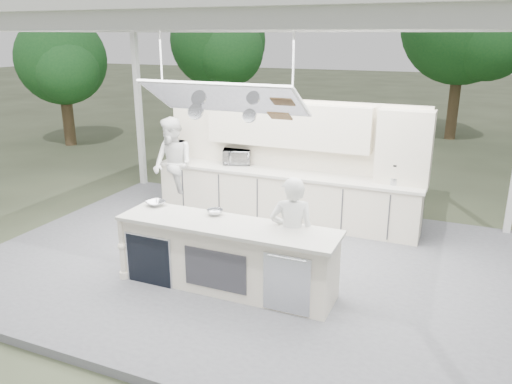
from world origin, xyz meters
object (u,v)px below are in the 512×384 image
at_px(demo_island, 225,256).
at_px(back_counter, 284,196).
at_px(head_chef, 292,235).
at_px(sous_chef, 173,165).

relative_size(demo_island, back_counter, 0.61).
distance_m(back_counter, head_chef, 2.77).
distance_m(demo_island, head_chef, 0.97).
height_order(back_counter, head_chef, head_chef).
relative_size(demo_island, sous_chef, 1.66).
bearing_deg(back_counter, sous_chef, -170.90).
bearing_deg(back_counter, head_chef, -67.71).
bearing_deg(demo_island, back_counter, 93.63).
distance_m(head_chef, sous_chef, 3.90).
height_order(demo_island, sous_chef, sous_chef).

